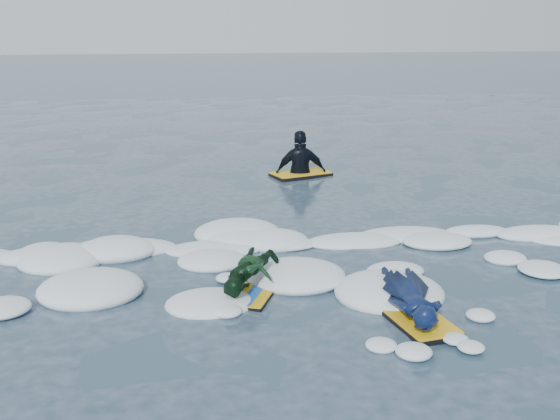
% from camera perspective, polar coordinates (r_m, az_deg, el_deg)
% --- Properties ---
extents(ground, '(120.00, 120.00, 0.00)m').
position_cam_1_polar(ground, '(8.40, -5.85, -6.55)').
color(ground, '#1C3745').
rests_on(ground, ground).
extents(foam_band, '(12.00, 3.10, 0.30)m').
position_cam_1_polar(foam_band, '(9.37, -6.10, -4.22)').
color(foam_band, white).
rests_on(foam_band, ground).
extents(prone_woman_unit, '(0.72, 1.55, 0.38)m').
position_cam_1_polar(prone_woman_unit, '(7.73, 10.70, -7.15)').
color(prone_woman_unit, black).
rests_on(prone_woman_unit, ground).
extents(prone_child_unit, '(0.99, 1.25, 0.44)m').
position_cam_1_polar(prone_child_unit, '(8.22, -2.35, -5.32)').
color(prone_child_unit, black).
rests_on(prone_child_unit, ground).
extents(waiting_rider_unit, '(1.35, 1.03, 1.79)m').
position_cam_1_polar(waiting_rider_unit, '(14.35, 1.70, 2.92)').
color(waiting_rider_unit, black).
rests_on(waiting_rider_unit, ground).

